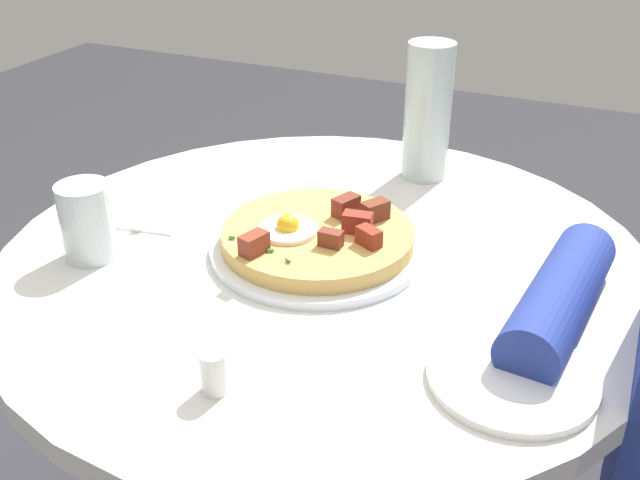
% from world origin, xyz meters
% --- Properties ---
extents(dining_table, '(0.85, 0.85, 0.72)m').
position_xyz_m(dining_table, '(0.00, 0.00, 0.55)').
color(dining_table, silver).
rests_on(dining_table, ground_plane).
extents(pizza_plate, '(0.28, 0.28, 0.01)m').
position_xyz_m(pizza_plate, '(-0.01, -0.00, 0.72)').
color(pizza_plate, white).
rests_on(pizza_plate, dining_table).
extents(breakfast_pizza, '(0.25, 0.25, 0.05)m').
position_xyz_m(breakfast_pizza, '(-0.01, -0.00, 0.74)').
color(breakfast_pizza, tan).
rests_on(breakfast_pizza, pizza_plate).
extents(bread_plate, '(0.17, 0.17, 0.01)m').
position_xyz_m(bread_plate, '(0.28, -0.16, 0.72)').
color(bread_plate, white).
rests_on(bread_plate, dining_table).
extents(napkin, '(0.17, 0.19, 0.00)m').
position_xyz_m(napkin, '(-0.29, 0.03, 0.72)').
color(napkin, white).
rests_on(napkin, dining_table).
extents(fork, '(0.04, 0.18, 0.00)m').
position_xyz_m(fork, '(-0.27, 0.03, 0.73)').
color(fork, silver).
rests_on(fork, napkin).
extents(knife, '(0.04, 0.18, 0.00)m').
position_xyz_m(knife, '(-0.31, 0.03, 0.73)').
color(knife, silver).
rests_on(knife, napkin).
extents(water_glass, '(0.07, 0.07, 0.10)m').
position_xyz_m(water_glass, '(-0.27, -0.13, 0.77)').
color(water_glass, silver).
rests_on(water_glass, dining_table).
extents(water_bottle, '(0.07, 0.07, 0.21)m').
position_xyz_m(water_bottle, '(0.04, 0.30, 0.83)').
color(water_bottle, silver).
rests_on(water_bottle, dining_table).
extents(salt_shaker, '(0.03, 0.03, 0.05)m').
position_xyz_m(salt_shaker, '(0.01, -0.29, 0.74)').
color(salt_shaker, white).
rests_on(salt_shaker, dining_table).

